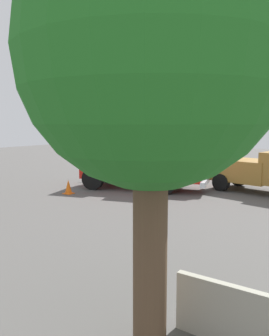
# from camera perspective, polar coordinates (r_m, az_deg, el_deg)

# --- Properties ---
(ground_plane) EXTENTS (60.00, 60.00, 0.00)m
(ground_plane) POSITION_cam_1_polar(r_m,az_deg,el_deg) (17.17, 0.05, -3.05)
(ground_plane) COLOR #514F4C
(vintage_fire_truck) EXTENTS (6.32, 3.81, 2.59)m
(vintage_fire_truck) POSITION_cam_1_polar(r_m,az_deg,el_deg) (16.47, 0.77, 0.71)
(vintage_fire_truck) COLOR black
(vintage_fire_truck) RESTS_ON ground
(classic_hot_rod) EXTENTS (4.65, 2.72, 1.46)m
(classic_hot_rod) POSITION_cam_1_polar(r_m,az_deg,el_deg) (22.26, 12.53, 1.12)
(classic_hot_rod) COLOR black
(classic_hot_rod) RESTS_ON ground
(parked_pickup) EXTENTS (5.04, 2.67, 1.90)m
(parked_pickup) POSITION_cam_1_polar(r_m,az_deg,el_deg) (16.45, 20.70, -0.51)
(parked_pickup) COLOR black
(parked_pickup) RESTS_ON ground
(lawn_chair_near_truck) EXTENTS (0.67, 0.67, 1.02)m
(lawn_chair_near_truck) POSITION_cam_1_polar(r_m,az_deg,el_deg) (20.94, 20.48, 0.01)
(lawn_chair_near_truck) COLOR #B7BABF
(lawn_chair_near_truck) RESTS_ON ground
(lawn_chair_by_car) EXTENTS (0.58, 0.59, 1.02)m
(lawn_chair_by_car) POSITION_cam_1_polar(r_m,az_deg,el_deg) (18.93, -6.55, -0.31)
(lawn_chair_by_car) COLOR #B7BABF
(lawn_chair_by_car) RESTS_ON ground
(spectator_seated) EXTENTS (0.64, 0.58, 1.29)m
(spectator_seated) POSITION_cam_1_polar(r_m,az_deg,el_deg) (21.02, 20.24, 0.34)
(spectator_seated) COLOR #383842
(spectator_seated) RESTS_ON ground
(oak_tree_left) EXTENTS (3.42, 3.42, 5.68)m
(oak_tree_left) POSITION_cam_1_polar(r_m,az_deg,el_deg) (4.54, 2.81, 17.65)
(oak_tree_left) COLOR brown
(oak_tree_left) RESTS_ON ground
(utility_pole) EXTENTS (1.66, 0.61, 7.90)m
(utility_pole) POSITION_cam_1_polar(r_m,az_deg,el_deg) (25.43, 17.46, 9.28)
(utility_pole) COLOR brown
(utility_pole) RESTS_ON ground
(traffic_cone) EXTENTS (0.40, 0.40, 0.64)m
(traffic_cone) POSITION_cam_1_polar(r_m,az_deg,el_deg) (15.57, -10.95, -3.13)
(traffic_cone) COLOR orange
(traffic_cone) RESTS_ON ground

